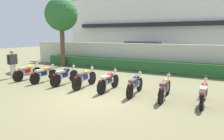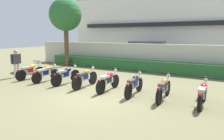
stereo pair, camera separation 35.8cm
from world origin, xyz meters
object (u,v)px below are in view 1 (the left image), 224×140
object	(u,v)px
tree_near_inspector	(61,15)
inspector_person	(13,62)
motorcycle_in_row_3	(85,78)
parked_car	(144,53)
motorcycle_in_row_0	(28,72)
motorcycle_in_row_7	(204,92)
motorcycle_in_row_1	(44,74)
motorcycle_in_row_6	(165,88)
motorcycle_in_row_2	(65,75)
motorcycle_in_row_5	(135,84)
motorcycle_in_row_4	(109,81)

from	to	relation	value
tree_near_inspector	inspector_person	world-z (taller)	tree_near_inspector
motorcycle_in_row_3	tree_near_inspector	bearing A→B (deg)	45.86
parked_car	inspector_person	xyz separation A→B (m)	(-4.77, -8.67, -0.01)
motorcycle_in_row_0	motorcycle_in_row_7	world-z (taller)	motorcycle_in_row_0
motorcycle_in_row_1	motorcycle_in_row_7	world-z (taller)	motorcycle_in_row_1
motorcycle_in_row_6	motorcycle_in_row_7	xyz separation A→B (m)	(1.35, -0.02, -0.01)
parked_car	motorcycle_in_row_2	distance (m)	8.62
inspector_person	motorcycle_in_row_7	bearing A→B (deg)	0.14
motorcycle_in_row_3	motorcycle_in_row_2	bearing A→B (deg)	85.19
motorcycle_in_row_5	motorcycle_in_row_3	bearing A→B (deg)	86.05
motorcycle_in_row_7	tree_near_inspector	bearing A→B (deg)	66.06
motorcycle_in_row_6	tree_near_inspector	bearing A→B (deg)	60.20
motorcycle_in_row_1	inspector_person	distance (m)	2.35
motorcycle_in_row_5	motorcycle_in_row_4	bearing A→B (deg)	85.67
motorcycle_in_row_1	motorcycle_in_row_3	bearing A→B (deg)	-88.32
motorcycle_in_row_0	motorcycle_in_row_2	size ratio (longest dim) A/B	0.98
motorcycle_in_row_1	motorcycle_in_row_2	distance (m)	1.30
parked_car	motorcycle_in_row_0	distance (m)	9.36
motorcycle_in_row_3	motorcycle_in_row_6	distance (m)	3.69
motorcycle_in_row_7	motorcycle_in_row_4	bearing A→B (deg)	89.95
motorcycle_in_row_1	motorcycle_in_row_3	xyz separation A→B (m)	(2.50, 0.05, 0.02)
tree_near_inspector	motorcycle_in_row_4	distance (m)	8.70
motorcycle_in_row_5	inspector_person	bearing A→B (deg)	87.62
motorcycle_in_row_7	inspector_person	world-z (taller)	inspector_person
tree_near_inspector	motorcycle_in_row_7	size ratio (longest dim) A/B	2.89
motorcycle_in_row_4	parked_car	bearing A→B (deg)	8.22
tree_near_inspector	motorcycle_in_row_5	world-z (taller)	tree_near_inspector
motorcycle_in_row_0	inspector_person	world-z (taller)	inspector_person
tree_near_inspector	motorcycle_in_row_7	xyz separation A→B (m)	(10.29, -4.72, -3.41)
motorcycle_in_row_4	motorcycle_in_row_0	bearing A→B (deg)	89.62
parked_car	tree_near_inspector	world-z (taller)	tree_near_inspector
motorcycle_in_row_4	motorcycle_in_row_5	size ratio (longest dim) A/B	1.02
motorcycle_in_row_0	motorcycle_in_row_2	distance (m)	2.52
parked_car	motorcycle_in_row_0	size ratio (longest dim) A/B	2.50
motorcycle_in_row_3	motorcycle_in_row_7	world-z (taller)	motorcycle_in_row_3
motorcycle_in_row_4	motorcycle_in_row_6	world-z (taller)	motorcycle_in_row_4
motorcycle_in_row_6	inspector_person	world-z (taller)	inspector_person
motorcycle_in_row_2	motorcycle_in_row_5	xyz separation A→B (m)	(3.70, -0.10, -0.01)
motorcycle_in_row_5	motorcycle_in_row_6	xyz separation A→B (m)	(1.20, 0.00, 0.00)
motorcycle_in_row_0	motorcycle_in_row_6	bearing A→B (deg)	-90.62
motorcycle_in_row_5	motorcycle_in_row_6	bearing A→B (deg)	-92.59
motorcycle_in_row_2	motorcycle_in_row_0	bearing A→B (deg)	93.41
parked_car	motorcycle_in_row_3	xyz separation A→B (m)	(0.03, -8.57, -0.48)
tree_near_inspector	inspector_person	bearing A→B (deg)	-84.63
parked_car	motorcycle_in_row_5	distance (m)	9.00
motorcycle_in_row_1	motorcycle_in_row_2	xyz separation A→B (m)	(1.29, 0.10, 0.01)
motorcycle_in_row_3	motorcycle_in_row_6	size ratio (longest dim) A/B	1.01
parked_car	motorcycle_in_row_6	bearing A→B (deg)	-73.70
tree_near_inspector	motorcycle_in_row_3	distance (m)	7.79
motorcycle_in_row_1	tree_near_inspector	bearing A→B (deg)	30.70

